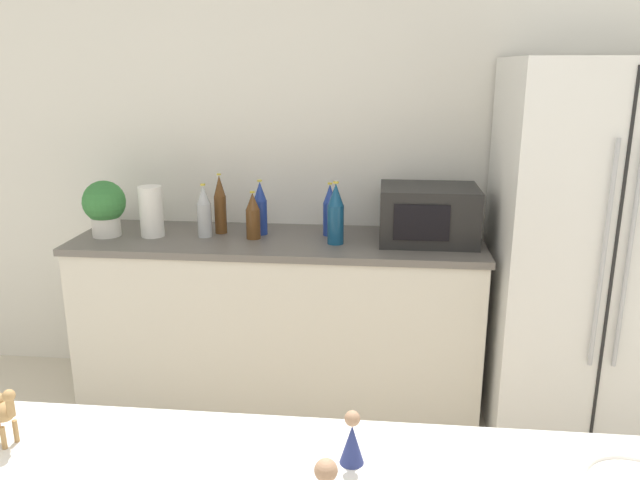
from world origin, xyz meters
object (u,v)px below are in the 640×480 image
object	(u,v)px
potted_plant	(104,206)
back_bottle_1	(330,210)
paper_towel_roll	(151,211)
back_bottle_2	(336,214)
back_bottle_3	(204,212)
back_bottle_5	(220,205)
refrigerator	(585,252)
back_bottle_0	(260,208)
back_bottle_4	(253,216)
microwave	(428,214)
wise_man_figurine_purple	(352,441)

from	to	relation	value
potted_plant	back_bottle_1	distance (m)	1.16
paper_towel_roll	back_bottle_2	xyz separation A→B (m)	(0.96, -0.04, 0.02)
back_bottle_3	paper_towel_roll	bearing A→B (deg)	-176.08
back_bottle_5	refrigerator	bearing A→B (deg)	-4.85
paper_towel_roll	back_bottle_5	distance (m)	0.35
back_bottle_0	refrigerator	bearing A→B (deg)	-5.48
refrigerator	back_bottle_4	bearing A→B (deg)	177.78
back_bottle_3	back_bottle_5	distance (m)	0.10
back_bottle_0	back_bottle_4	world-z (taller)	back_bottle_0
back_bottle_4	microwave	bearing A→B (deg)	2.56
microwave	back_bottle_5	world-z (taller)	back_bottle_5
paper_towel_roll	microwave	xyz separation A→B (m)	(1.41, 0.05, 0.01)
back_bottle_0	back_bottle_3	xyz separation A→B (m)	(-0.28, -0.08, -0.01)
wise_man_figurine_purple	potted_plant	bearing A→B (deg)	126.13
microwave	wise_man_figurine_purple	world-z (taller)	microwave
paper_towel_roll	back_bottle_3	world-z (taller)	back_bottle_3
potted_plant	back_bottle_3	xyz separation A→B (m)	(0.51, 0.04, -0.03)
back_bottle_0	back_bottle_4	size ratio (longest dim) A/B	1.17
potted_plant	microwave	xyz separation A→B (m)	(1.65, 0.07, -0.02)
microwave	back_bottle_1	bearing A→B (deg)	172.30
potted_plant	paper_towel_roll	size ratio (longest dim) A/B	1.11
back_bottle_2	wise_man_figurine_purple	size ratio (longest dim) A/B	2.62
back_bottle_2	wise_man_figurine_purple	distance (m)	1.87
microwave	paper_towel_roll	bearing A→B (deg)	-178.14
back_bottle_0	back_bottle_1	xyz separation A→B (m)	(0.36, 0.02, -0.01)
back_bottle_4	paper_towel_roll	bearing A→B (deg)	-179.32
potted_plant	back_bottle_0	bearing A→B (deg)	8.40
back_bottle_3	potted_plant	bearing A→B (deg)	-175.74
potted_plant	back_bottle_2	world-z (taller)	back_bottle_2
potted_plant	back_bottle_5	world-z (taller)	back_bottle_5
back_bottle_0	microwave	bearing A→B (deg)	-3.42
potted_plant	paper_towel_roll	xyz separation A→B (m)	(0.24, 0.02, -0.03)
back_bottle_2	back_bottle_5	bearing A→B (deg)	167.08
paper_towel_roll	potted_plant	bearing A→B (deg)	-175.35
back_bottle_2	back_bottle_4	xyz separation A→B (m)	(-0.43, 0.05, -0.03)
refrigerator	paper_towel_roll	size ratio (longest dim) A/B	6.84
paper_towel_roll	back_bottle_3	xyz separation A→B (m)	(0.27, 0.02, 0.00)
back_bottle_3	back_bottle_0	bearing A→B (deg)	15.81
paper_towel_roll	back_bottle_4	bearing A→B (deg)	0.68
back_bottle_2	back_bottle_5	size ratio (longest dim) A/B	0.98
back_bottle_1	back_bottle_3	size ratio (longest dim) A/B	1.00
potted_plant	back_bottle_2	xyz separation A→B (m)	(1.20, -0.02, -0.01)
back_bottle_2	back_bottle_0	bearing A→B (deg)	160.73
microwave	back_bottle_3	xyz separation A→B (m)	(-1.14, -0.03, -0.01)
back_bottle_1	back_bottle_2	world-z (taller)	back_bottle_2
back_bottle_1	back_bottle_5	distance (m)	0.58
paper_towel_roll	back_bottle_0	xyz separation A→B (m)	(0.55, 0.10, 0.01)
microwave	back_bottle_4	xyz separation A→B (m)	(-0.88, -0.04, -0.02)
back_bottle_1	back_bottle_4	size ratio (longest dim) A/B	1.13
back_bottle_4	wise_man_figurine_purple	world-z (taller)	back_bottle_4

